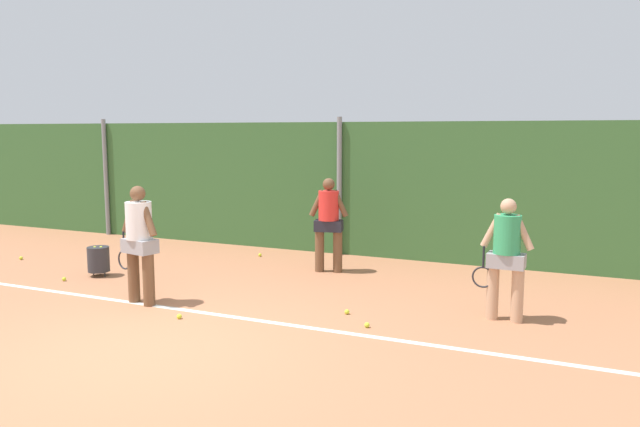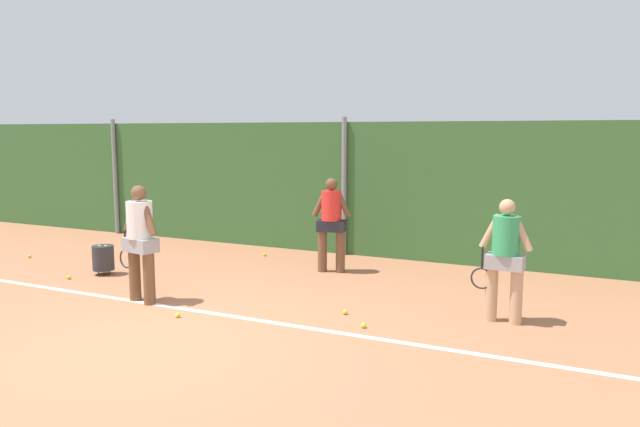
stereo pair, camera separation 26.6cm
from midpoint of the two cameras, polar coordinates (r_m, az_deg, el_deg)
name	(u,v)px [view 1 (the left image)]	position (r m, az deg, el deg)	size (l,w,h in m)	color
ground_plane	(229,308)	(8.66, -9.38, -8.73)	(31.54, 31.54, 0.00)	#B2704C
hedge_fence_backdrop	(343,188)	(12.12, 1.49, 2.36)	(20.50, 0.25, 2.61)	#386633
fence_post_left	(106,177)	(15.24, -19.85, 3.19)	(0.10, 0.10, 2.71)	gray
fence_post_center	(339,187)	(11.96, 1.17, 2.53)	(0.10, 0.10, 2.71)	gray
court_baseline_paint	(216,314)	(8.40, -10.62, -9.25)	(14.98, 0.10, 0.01)	white
player_foreground_near	(139,238)	(8.96, -17.35, -2.24)	(0.78, 0.38, 1.68)	brown
player_midcourt	(506,253)	(8.12, 16.10, -3.57)	(0.76, 0.34, 1.59)	tan
player_backcourt_far	(329,220)	(10.52, 0.09, -0.57)	(0.67, 0.39, 1.64)	brown
ball_hopper	(98,259)	(11.02, -20.65, -4.01)	(0.36, 0.36, 0.51)	#2D2D33
tennis_ball_0	(347,312)	(8.27, 1.60, -9.18)	(0.07, 0.07, 0.07)	#CCDB33
tennis_ball_1	(179,316)	(8.31, -13.92, -9.32)	(0.07, 0.07, 0.07)	#CCDB33
tennis_ball_3	(140,251)	(12.92, -17.05, -3.34)	(0.07, 0.07, 0.07)	#CCDB33
tennis_ball_4	(367,325)	(7.75, 3.42, -10.36)	(0.07, 0.07, 0.07)	#CCDB33
tennis_ball_5	(21,258)	(13.03, -26.68, -3.74)	(0.07, 0.07, 0.07)	#CCDB33
tennis_ball_9	(260,255)	(12.02, -6.27, -3.86)	(0.07, 0.07, 0.07)	#CCDB33
tennis_ball_10	(64,279)	(10.92, -23.45, -5.64)	(0.07, 0.07, 0.07)	#CCDB33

